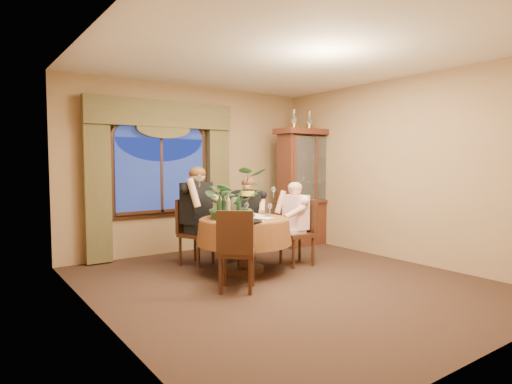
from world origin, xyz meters
TOP-DOWN VIEW (x-y plane):
  - floor at (0.00, 0.00)m, footprint 5.00×5.00m
  - wall_back at (0.00, 2.50)m, footprint 4.50×0.00m
  - wall_right at (2.25, 0.00)m, footprint 0.00×5.00m
  - ceiling at (0.00, 0.00)m, footprint 5.00×5.00m
  - window at (-0.60, 2.43)m, footprint 1.62×0.10m
  - arched_transom at (-0.60, 2.43)m, footprint 1.60×0.06m
  - drapery_left at (-1.63, 2.38)m, footprint 0.38×0.14m
  - drapery_right at (0.43, 2.38)m, footprint 0.38×0.14m
  - swag_valance at (-0.60, 2.35)m, footprint 2.45×0.16m
  - dining_table at (-0.13, 0.72)m, footprint 1.64×1.64m
  - china_cabinet at (2.00, 1.75)m, footprint 1.31×0.52m
  - oil_lamp_left at (1.63, 1.75)m, footprint 0.11×0.11m
  - oil_lamp_center at (2.00, 1.75)m, footprint 0.11×0.11m
  - oil_lamp_right at (2.37, 1.75)m, footprint 0.11×0.11m
  - chair_right at (0.73, 0.62)m, footprint 0.47×0.47m
  - chair_back_right at (0.35, 1.47)m, footprint 0.58×0.58m
  - chair_back at (-0.46, 1.48)m, footprint 0.55×0.55m
  - chair_front_left at (-0.67, 0.07)m, footprint 0.59×0.59m
  - person_pink at (0.77, 0.69)m, footprint 0.42×0.45m
  - person_back at (-0.46, 1.48)m, footprint 0.67×0.64m
  - person_scarf at (0.39, 1.37)m, footprint 0.62×0.62m
  - stoneware_vase at (-0.21, 0.84)m, footprint 0.15×0.15m
  - centerpiece_plant at (-0.25, 0.83)m, footprint 0.89×0.99m
  - olive_bowl at (-0.06, 0.69)m, footprint 0.15×0.15m
  - cheese_platter at (-0.34, 0.35)m, footprint 0.38×0.38m
  - wine_bottle_0 at (-0.25, 0.68)m, footprint 0.07×0.07m
  - wine_bottle_1 at (-0.50, 0.66)m, footprint 0.07×0.07m
  - wine_bottle_2 at (-0.56, 0.66)m, footprint 0.07×0.07m
  - wine_bottle_3 at (-0.35, 0.78)m, footprint 0.07×0.07m
  - tasting_paper_0 at (0.07, 0.59)m, footprint 0.31×0.36m
  - tasting_paper_1 at (0.16, 0.90)m, footprint 0.23×0.31m
  - tasting_paper_2 at (-0.21, 0.42)m, footprint 0.23×0.31m
  - wine_glass_person_pink at (0.30, 0.71)m, footprint 0.07×0.07m
  - wine_glass_person_back at (-0.30, 1.12)m, footprint 0.07×0.07m
  - wine_glass_person_scarf at (0.14, 1.06)m, footprint 0.07×0.07m

SIDE VIEW (x-z plane):
  - floor at x=0.00m, z-range 0.00..0.00m
  - dining_table at x=-0.13m, z-range 0.00..0.75m
  - chair_right at x=0.73m, z-range 0.00..0.96m
  - chair_back_right at x=0.35m, z-range 0.00..0.96m
  - chair_back at x=-0.46m, z-range 0.00..0.96m
  - chair_front_left at x=-0.67m, z-range 0.00..0.96m
  - person_pink at x=0.77m, z-range 0.00..1.23m
  - person_scarf at x=0.39m, z-range 0.00..1.28m
  - person_back at x=-0.46m, z-range 0.00..1.45m
  - tasting_paper_0 at x=0.07m, z-range 0.75..0.76m
  - tasting_paper_1 at x=0.16m, z-range 0.75..0.76m
  - tasting_paper_2 at x=-0.21m, z-range 0.75..0.76m
  - cheese_platter at x=-0.34m, z-range 0.75..0.77m
  - olive_bowl at x=-0.06m, z-range 0.75..0.80m
  - wine_glass_person_pink at x=0.30m, z-range 0.75..0.93m
  - wine_glass_person_back at x=-0.30m, z-range 0.75..0.93m
  - wine_glass_person_scarf at x=0.14m, z-range 0.75..0.93m
  - stoneware_vase at x=-0.21m, z-range 0.75..1.03m
  - wine_bottle_0 at x=-0.25m, z-range 0.75..1.08m
  - wine_bottle_1 at x=-0.50m, z-range 0.75..1.08m
  - wine_bottle_2 at x=-0.56m, z-range 0.75..1.08m
  - wine_bottle_3 at x=-0.35m, z-range 0.75..1.08m
  - china_cabinet at x=2.00m, z-range 0.00..2.11m
  - drapery_left at x=-1.63m, z-range 0.02..2.34m
  - drapery_right at x=0.43m, z-range 0.02..2.34m
  - window at x=-0.60m, z-range 0.64..1.96m
  - centerpiece_plant at x=-0.25m, z-range 0.95..1.73m
  - wall_back at x=0.00m, z-range -0.85..3.65m
  - wall_right at x=2.25m, z-range -1.10..3.90m
  - arched_transom at x=-0.60m, z-range 1.86..2.30m
  - swag_valance at x=-0.60m, z-range 2.07..2.49m
  - oil_lamp_left at x=1.63m, z-range 2.11..2.45m
  - oil_lamp_center at x=2.00m, z-range 2.11..2.45m
  - oil_lamp_right at x=2.37m, z-range 2.11..2.45m
  - ceiling at x=0.00m, z-range 2.80..2.80m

